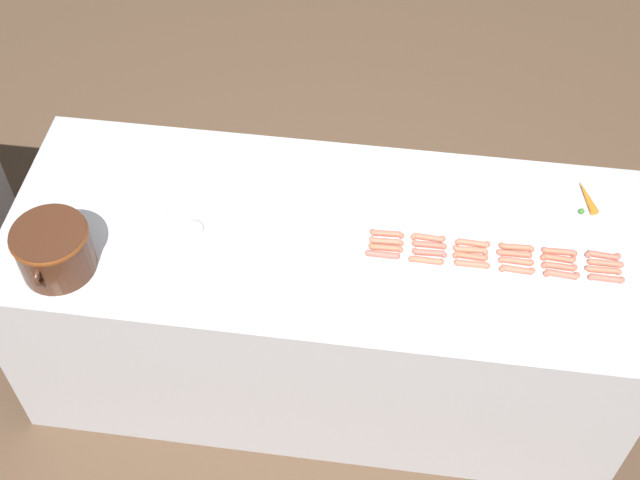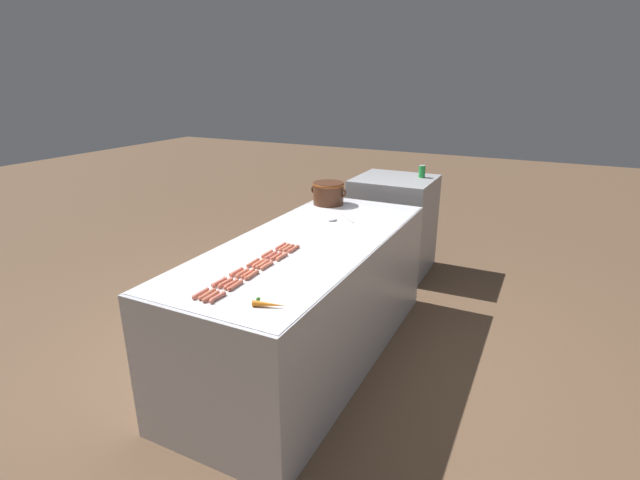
% 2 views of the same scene
% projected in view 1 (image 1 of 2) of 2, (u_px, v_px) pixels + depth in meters
% --- Properties ---
extents(ground_plane, '(20.00, 20.00, 0.00)m').
position_uv_depth(ground_plane, '(324.00, 360.00, 3.89)').
color(ground_plane, brown).
extents(griddle_counter, '(0.97, 2.42, 0.91)m').
position_uv_depth(griddle_counter, '(324.00, 303.00, 3.54)').
color(griddle_counter, '#BCBCC1').
rests_on(griddle_counter, ground_plane).
extents(hot_dog_0, '(0.03, 0.13, 0.02)m').
position_uv_depth(hot_dog_0, '(606.00, 278.00, 3.03)').
color(hot_dog_0, '#CC6856').
rests_on(hot_dog_0, griddle_counter).
extents(hot_dog_1, '(0.03, 0.13, 0.02)m').
position_uv_depth(hot_dog_1, '(562.00, 274.00, 3.05)').
color(hot_dog_1, '#CB6753').
rests_on(hot_dog_1, griddle_counter).
extents(hot_dog_2, '(0.03, 0.13, 0.02)m').
position_uv_depth(hot_dog_2, '(517.00, 270.00, 3.06)').
color(hot_dog_2, '#D86A52').
rests_on(hot_dog_2, griddle_counter).
extents(hot_dog_3, '(0.02, 0.13, 0.02)m').
position_uv_depth(hot_dog_3, '(472.00, 264.00, 3.08)').
color(hot_dog_3, '#D26C52').
rests_on(hot_dog_3, griddle_counter).
extents(hot_dog_4, '(0.03, 0.13, 0.02)m').
position_uv_depth(hot_dog_4, '(426.00, 260.00, 3.09)').
color(hot_dog_4, '#CD6C4E').
rests_on(hot_dog_4, griddle_counter).
extents(hot_dog_5, '(0.02, 0.13, 0.02)m').
position_uv_depth(hot_dog_5, '(383.00, 255.00, 3.10)').
color(hot_dog_5, '#D26355').
rests_on(hot_dog_5, griddle_counter).
extents(hot_dog_6, '(0.03, 0.13, 0.02)m').
position_uv_depth(hot_dog_6, '(603.00, 270.00, 3.06)').
color(hot_dog_6, '#CD6F53').
rests_on(hot_dog_6, griddle_counter).
extents(hot_dog_7, '(0.03, 0.13, 0.02)m').
position_uv_depth(hot_dog_7, '(559.00, 266.00, 3.07)').
color(hot_dog_7, '#CF6952').
rests_on(hot_dog_7, griddle_counter).
extents(hot_dog_8, '(0.03, 0.13, 0.02)m').
position_uv_depth(hot_dog_8, '(516.00, 261.00, 3.08)').
color(hot_dog_8, '#CB6F55').
rests_on(hot_dog_8, griddle_counter).
extents(hot_dog_9, '(0.03, 0.13, 0.02)m').
position_uv_depth(hot_dog_9, '(470.00, 256.00, 3.10)').
color(hot_dog_9, '#D76A4D').
rests_on(hot_dog_9, griddle_counter).
extents(hot_dog_10, '(0.03, 0.13, 0.02)m').
position_uv_depth(hot_dog_10, '(429.00, 253.00, 3.11)').
color(hot_dog_10, '#CE6756').
rests_on(hot_dog_10, griddle_counter).
extents(hot_dog_11, '(0.03, 0.13, 0.02)m').
position_uv_depth(hot_dog_11, '(386.00, 248.00, 3.12)').
color(hot_dog_11, '#CB6C4D').
rests_on(hot_dog_11, griddle_counter).
extents(hot_dog_12, '(0.02, 0.13, 0.02)m').
position_uv_depth(hot_dog_12, '(606.00, 263.00, 3.08)').
color(hot_dog_12, '#CF6F55').
rests_on(hot_dog_12, griddle_counter).
extents(hot_dog_13, '(0.03, 0.13, 0.02)m').
position_uv_depth(hot_dog_13, '(558.00, 258.00, 3.09)').
color(hot_dog_13, '#CD694E').
rests_on(hot_dog_13, griddle_counter).
extents(hot_dog_14, '(0.02, 0.13, 0.02)m').
position_uv_depth(hot_dog_14, '(514.00, 254.00, 3.11)').
color(hot_dog_14, '#D76B50').
rests_on(hot_dog_14, griddle_counter).
extents(hot_dog_15, '(0.03, 0.13, 0.02)m').
position_uv_depth(hot_dog_15, '(470.00, 250.00, 3.12)').
color(hot_dog_15, '#CE7254').
rests_on(hot_dog_15, griddle_counter).
extents(hot_dog_16, '(0.02, 0.13, 0.02)m').
position_uv_depth(hot_dog_16, '(429.00, 245.00, 3.13)').
color(hot_dog_16, '#CA6550').
rests_on(hot_dog_16, griddle_counter).
extents(hot_dog_17, '(0.03, 0.13, 0.02)m').
position_uv_depth(hot_dog_17, '(386.00, 241.00, 3.14)').
color(hot_dog_17, '#CB7055').
rests_on(hot_dog_17, griddle_counter).
extents(hot_dog_18, '(0.03, 0.13, 0.02)m').
position_uv_depth(hot_dog_18, '(603.00, 255.00, 3.10)').
color(hot_dog_18, '#CA6855').
rests_on(hot_dog_18, griddle_counter).
extents(hot_dog_19, '(0.03, 0.13, 0.02)m').
position_uv_depth(hot_dog_19, '(559.00, 252.00, 3.11)').
color(hot_dog_19, '#D26A50').
rests_on(hot_dog_19, griddle_counter).
extents(hot_dog_20, '(0.03, 0.13, 0.02)m').
position_uv_depth(hot_dog_20, '(517.00, 247.00, 3.13)').
color(hot_dog_20, '#CD6C50').
rests_on(hot_dog_20, griddle_counter).
extents(hot_dog_21, '(0.03, 0.13, 0.02)m').
position_uv_depth(hot_dog_21, '(473.00, 243.00, 3.14)').
color(hot_dog_21, '#D87054').
rests_on(hot_dog_21, griddle_counter).
extents(hot_dog_22, '(0.03, 0.13, 0.02)m').
position_uv_depth(hot_dog_22, '(428.00, 238.00, 3.15)').
color(hot_dog_22, '#D36E54').
rests_on(hot_dog_22, griddle_counter).
extents(hot_dog_23, '(0.03, 0.13, 0.02)m').
position_uv_depth(hot_dog_23, '(387.00, 234.00, 3.17)').
color(hot_dog_23, '#CF664F').
rests_on(hot_dog_23, griddle_counter).
extents(bean_pot, '(0.34, 0.28, 0.19)m').
position_uv_depth(bean_pot, '(53.00, 248.00, 3.00)').
color(bean_pot, '#472616').
rests_on(bean_pot, griddle_counter).
extents(serving_spoon, '(0.21, 0.22, 0.02)m').
position_uv_depth(serving_spoon, '(190.00, 219.00, 3.22)').
color(serving_spoon, '#B7B7BC').
rests_on(serving_spoon, griddle_counter).
extents(carrot, '(0.18, 0.08, 0.03)m').
position_uv_depth(carrot, '(586.00, 197.00, 3.28)').
color(carrot, orange).
rests_on(carrot, griddle_counter).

